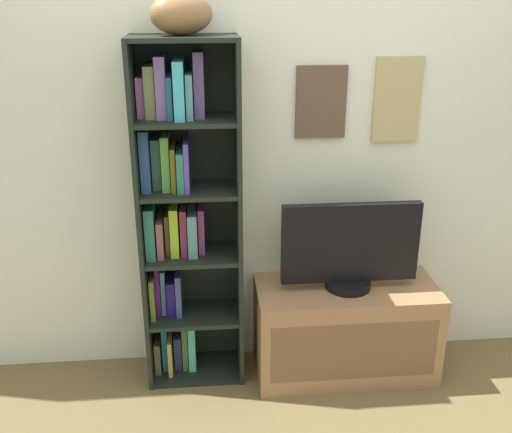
{
  "coord_description": "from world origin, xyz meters",
  "views": [
    {
      "loc": [
        -0.32,
        -1.57,
        1.83
      ],
      "look_at": [
        -0.09,
        0.85,
        0.88
      ],
      "focal_mm": 41.11,
      "sensor_mm": 36.0,
      "label": 1
    }
  ],
  "objects_px": {
    "television": "(350,248)",
    "football": "(182,14)",
    "bookshelf": "(181,214)",
    "tv_stand": "(345,330)"
  },
  "relations": [
    {
      "from": "football",
      "to": "tv_stand",
      "type": "bearing_deg",
      "value": -4.7
    },
    {
      "from": "bookshelf",
      "to": "television",
      "type": "xyz_separation_m",
      "value": [
        0.79,
        -0.09,
        -0.16
      ]
    },
    {
      "from": "football",
      "to": "tv_stand",
      "type": "xyz_separation_m",
      "value": [
        0.75,
        -0.06,
        -1.5
      ]
    },
    {
      "from": "tv_stand",
      "to": "television",
      "type": "bearing_deg",
      "value": 90.0
    },
    {
      "from": "television",
      "to": "football",
      "type": "bearing_deg",
      "value": 175.39
    },
    {
      "from": "bookshelf",
      "to": "tv_stand",
      "type": "relative_size",
      "value": 1.86
    },
    {
      "from": "bookshelf",
      "to": "television",
      "type": "height_order",
      "value": "bookshelf"
    },
    {
      "from": "television",
      "to": "tv_stand",
      "type": "bearing_deg",
      "value": -90.0
    },
    {
      "from": "football",
      "to": "tv_stand",
      "type": "distance_m",
      "value": 1.67
    },
    {
      "from": "bookshelf",
      "to": "football",
      "type": "height_order",
      "value": "football"
    }
  ]
}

